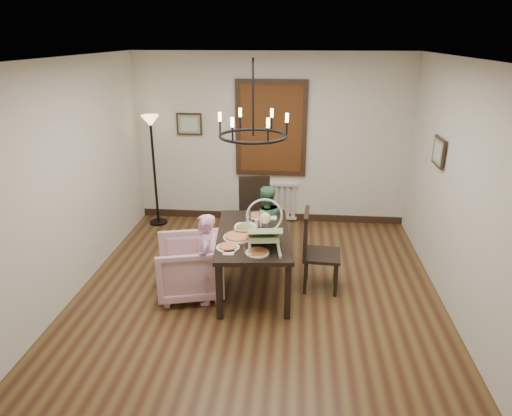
% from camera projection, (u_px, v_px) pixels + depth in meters
% --- Properties ---
extents(room_shell, '(4.51, 5.00, 2.81)m').
position_uv_depth(room_shell, '(260.00, 178.00, 5.51)').
color(room_shell, brown).
rests_on(room_shell, ground).
extents(dining_table, '(1.04, 1.65, 0.74)m').
position_uv_depth(dining_table, '(253.00, 239.00, 5.66)').
color(dining_table, black).
rests_on(dining_table, room_shell).
extents(chair_far, '(0.57, 0.57, 1.07)m').
position_uv_depth(chair_far, '(256.00, 214.00, 6.78)').
color(chair_far, black).
rests_on(chair_far, room_shell).
extents(chair_right, '(0.48, 0.48, 1.04)m').
position_uv_depth(chair_right, '(322.00, 251.00, 5.66)').
color(chair_right, black).
rests_on(chair_right, room_shell).
extents(armchair, '(0.96, 0.95, 0.72)m').
position_uv_depth(armchair, '(190.00, 267.00, 5.60)').
color(armchair, '#CD9DAC').
rests_on(armchair, room_shell).
extents(elderly_woman, '(0.27, 0.37, 0.93)m').
position_uv_depth(elderly_woman, '(206.00, 267.00, 5.38)').
color(elderly_woman, '#D697BD').
rests_on(elderly_woman, room_shell).
extents(seated_man, '(0.53, 0.46, 0.94)m').
position_uv_depth(seated_man, '(265.00, 231.00, 6.35)').
color(seated_man, '#497A56').
rests_on(seated_man, room_shell).
extents(baby_bouncer, '(0.51, 0.66, 0.40)m').
position_uv_depth(baby_bouncer, '(264.00, 231.00, 5.19)').
color(baby_bouncer, '#BDE09A').
rests_on(baby_bouncer, dining_table).
extents(salad_bowl, '(0.34, 0.34, 0.08)m').
position_uv_depth(salad_bowl, '(245.00, 228.00, 5.66)').
color(salad_bowl, white).
rests_on(salad_bowl, dining_table).
extents(pizza_platter, '(0.36, 0.36, 0.04)m').
position_uv_depth(pizza_platter, '(238.00, 237.00, 5.48)').
color(pizza_platter, tan).
rests_on(pizza_platter, dining_table).
extents(drinking_glass, '(0.06, 0.06, 0.12)m').
position_uv_depth(drinking_glass, '(266.00, 223.00, 5.77)').
color(drinking_glass, silver).
rests_on(drinking_glass, dining_table).
extents(window_blinds, '(1.00, 0.03, 1.40)m').
position_uv_depth(window_blinds, '(271.00, 129.00, 7.39)').
color(window_blinds, '#582E11').
rests_on(window_blinds, room_shell).
extents(radiator, '(0.92, 0.12, 0.62)m').
position_uv_depth(radiator, '(270.00, 201.00, 7.85)').
color(radiator, silver).
rests_on(radiator, room_shell).
extents(picture_back, '(0.42, 0.03, 0.36)m').
position_uv_depth(picture_back, '(189.00, 124.00, 7.50)').
color(picture_back, black).
rests_on(picture_back, room_shell).
extents(picture_right, '(0.03, 0.42, 0.36)m').
position_uv_depth(picture_right, '(439.00, 152.00, 5.73)').
color(picture_right, black).
rests_on(picture_right, room_shell).
extents(floor_lamp, '(0.30, 0.30, 1.80)m').
position_uv_depth(floor_lamp, '(154.00, 173.00, 7.52)').
color(floor_lamp, black).
rests_on(floor_lamp, room_shell).
extents(chandelier, '(0.80, 0.80, 0.04)m').
position_uv_depth(chandelier, '(253.00, 136.00, 5.19)').
color(chandelier, black).
rests_on(chandelier, room_shell).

